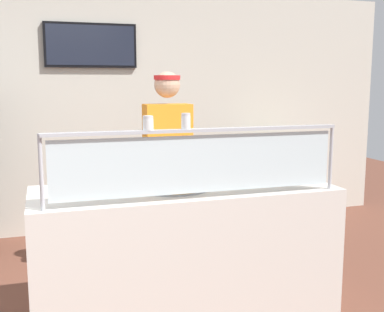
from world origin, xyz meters
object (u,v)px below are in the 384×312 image
pizza_server (178,184)px  worker_figure (168,164)px  parmesan_shaker (148,124)px  pepper_flake_shaker (186,122)px  pizza_box_stack (279,144)px  pizza_tray (174,186)px

pizza_server → worker_figure: size_ratio=0.16×
parmesan_shaker → pizza_server: bearing=48.4°
pepper_flake_shaker → pizza_box_stack: 2.81m
pizza_tray → worker_figure: 0.68m
pizza_server → parmesan_shaker: size_ratio=3.25×
pizza_server → worker_figure: 0.70m
parmesan_shaker → pepper_flake_shaker: (0.23, -0.00, 0.01)m
pizza_tray → pizza_server: (0.02, -0.02, 0.02)m
worker_figure → pepper_flake_shaker: bearing=-98.4°
pizza_tray → parmesan_shaker: parmesan_shaker is taller
pizza_server → pizza_box_stack: 2.53m
pizza_box_stack → pizza_tray: bearing=-134.2°
parmesan_shaker → pizza_box_stack: parmesan_shaker is taller
pizza_box_stack → pizza_server: bearing=-133.5°
worker_figure → pizza_box_stack: bearing=35.3°
pizza_server → pepper_flake_shaker: bearing=-111.0°
parmesan_shaker → pizza_tray: bearing=52.9°
pizza_tray → pepper_flake_shaker: bearing=-91.3°
pizza_server → pizza_box_stack: (1.74, 1.84, -0.02)m
pizza_tray → pizza_server: 0.04m
pizza_tray → pepper_flake_shaker: size_ratio=4.94×
worker_figure → pizza_box_stack: worker_figure is taller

